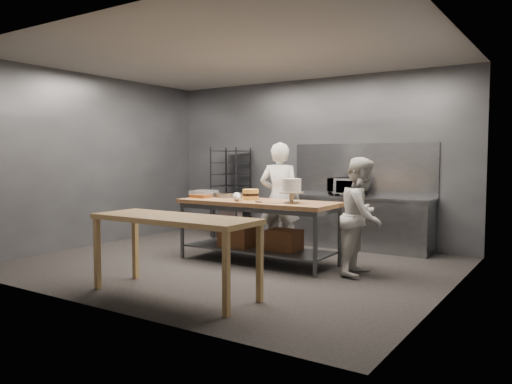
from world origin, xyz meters
TOP-DOWN VIEW (x-y plane):
  - ground at (0.00, 0.00)m, footprint 6.00×6.00m
  - back_wall at (0.00, 2.50)m, footprint 6.00×0.04m
  - work_table at (0.23, 0.30)m, footprint 2.40×0.90m
  - near_counter at (0.42, -1.70)m, footprint 2.00×0.70m
  - back_counter at (1.00, 2.18)m, footprint 2.60×0.60m
  - splashback_panel at (1.00, 2.48)m, footprint 2.60×0.02m
  - speed_rack at (-1.57, 2.10)m, footprint 0.68×0.72m
  - chef_behind at (0.18, 1.03)m, footprint 0.75×0.59m
  - chef_right at (1.81, 0.42)m, footprint 0.64×0.79m
  - microwave at (0.82, 2.18)m, footprint 0.54×0.37m
  - frosted_cake_stand at (0.85, 0.22)m, footprint 0.34×0.34m
  - layer_cake at (0.08, 0.35)m, footprint 0.24×0.24m
  - cake_pans at (-0.52, 0.50)m, footprint 0.75×0.37m
  - piping_bag at (0.08, 0.01)m, footprint 0.34×0.36m
  - offset_spatula at (0.50, 0.04)m, footprint 0.36×0.02m
  - pastry_clamshells at (-0.82, 0.34)m, footprint 0.35×0.42m

SIDE VIEW (x-z plane):
  - ground at x=0.00m, z-range 0.00..0.00m
  - back_counter at x=1.00m, z-range 0.00..0.90m
  - work_table at x=0.23m, z-range 0.11..1.03m
  - chef_right at x=1.81m, z-range 0.00..1.56m
  - near_counter at x=0.42m, z-range 0.36..1.26m
  - speed_rack at x=-1.57m, z-range -0.02..1.73m
  - chef_behind at x=0.18m, z-range 0.00..1.80m
  - offset_spatula at x=0.50m, z-range 0.92..0.93m
  - cake_pans at x=-0.52m, z-range 0.92..0.99m
  - pastry_clamshells at x=-0.82m, z-range 0.92..1.03m
  - piping_bag at x=0.08m, z-range 0.92..1.04m
  - layer_cake at x=0.08m, z-range 0.92..1.08m
  - microwave at x=0.82m, z-range 0.90..1.20m
  - frosted_cake_stand at x=0.85m, z-range 0.97..1.31m
  - splashback_panel at x=1.00m, z-range 0.90..1.80m
  - back_wall at x=0.00m, z-range 0.00..3.00m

